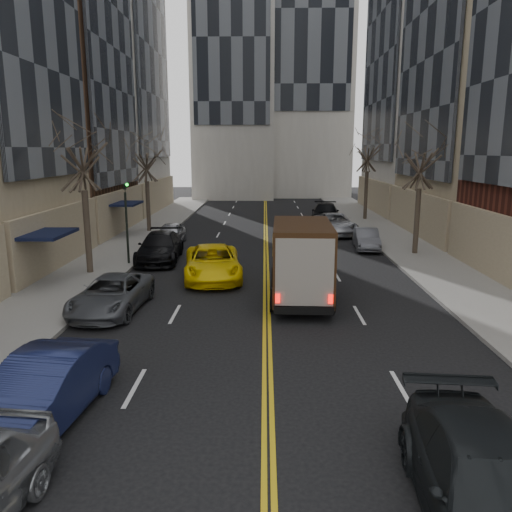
% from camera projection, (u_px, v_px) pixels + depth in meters
% --- Properties ---
extents(sidewalk_left, '(4.00, 66.00, 0.15)m').
position_uv_depth(sidewalk_left, '(125.00, 247.00, 31.76)').
color(sidewalk_left, slate).
rests_on(sidewalk_left, ground).
extents(sidewalk_right, '(4.00, 66.00, 0.15)m').
position_uv_depth(sidewalk_right, '(408.00, 248.00, 31.46)').
color(sidewalk_right, slate).
rests_on(sidewalk_right, ground).
extents(streetwall_left, '(14.00, 49.50, 36.00)m').
position_uv_depth(streetwall_left, '(17.00, 2.00, 32.46)').
color(streetwall_left, '#562319').
rests_on(streetwall_left, ground).
extents(streetwall_right, '(12.26, 49.00, 34.00)m').
position_uv_depth(streetwall_right, '(512.00, 13.00, 33.28)').
color(streetwall_right, '#4C301E').
rests_on(streetwall_right, ground).
extents(tree_lf_mid, '(3.20, 3.20, 8.91)m').
position_uv_depth(tree_lf_mid, '(81.00, 139.00, 23.55)').
color(tree_lf_mid, '#382D23').
rests_on(tree_lf_mid, sidewalk_left).
extents(tree_lf_far, '(3.20, 3.20, 8.12)m').
position_uv_depth(tree_lf_far, '(146.00, 151.00, 36.38)').
color(tree_lf_far, '#382D23').
rests_on(tree_lf_far, sidewalk_left).
extents(tree_rt_mid, '(3.20, 3.20, 8.32)m').
position_uv_depth(tree_rt_mid, '(422.00, 149.00, 28.23)').
color(tree_rt_mid, '#382D23').
rests_on(tree_rt_mid, sidewalk_right).
extents(tree_rt_far, '(3.20, 3.20, 9.11)m').
position_uv_depth(tree_rt_far, '(368.00, 142.00, 42.78)').
color(tree_rt_far, '#382D23').
rests_on(tree_rt_far, sidewalk_right).
extents(traffic_signal, '(0.29, 0.26, 4.70)m').
position_uv_depth(traffic_signal, '(126.00, 214.00, 26.27)').
color(traffic_signal, black).
rests_on(traffic_signal, sidewalk_left).
extents(ups_truck, '(2.63, 6.09, 3.29)m').
position_uv_depth(ups_truck, '(301.00, 261.00, 20.39)').
color(ups_truck, black).
rests_on(ups_truck, ground).
extents(observer_sedan, '(2.63, 5.57, 1.57)m').
position_uv_depth(observer_sedan, '(490.00, 489.00, 8.01)').
color(observer_sedan, black).
rests_on(observer_sedan, ground).
extents(taxi, '(3.30, 5.95, 1.58)m').
position_uv_depth(taxi, '(213.00, 263.00, 24.04)').
color(taxi, yellow).
rests_on(taxi, ground).
extents(pedestrian, '(0.57, 0.67, 1.56)m').
position_uv_depth(pedestrian, '(315.00, 268.00, 23.00)').
color(pedestrian, black).
rests_on(pedestrian, ground).
extents(parked_lf_b, '(2.15, 4.93, 1.58)m').
position_uv_depth(parked_lf_b, '(44.00, 390.00, 11.31)').
color(parked_lf_b, '#12183A').
rests_on(parked_lf_b, ground).
extents(parked_lf_c, '(2.53, 5.00, 1.36)m').
position_uv_depth(parked_lf_c, '(112.00, 294.00, 19.16)').
color(parked_lf_c, '#4E5055').
rests_on(parked_lf_c, ground).
extents(parked_lf_d, '(2.47, 5.53, 1.58)m').
position_uv_depth(parked_lf_d, '(160.00, 247.00, 27.90)').
color(parked_lf_d, black).
rests_on(parked_lf_d, ground).
extents(parked_lf_e, '(1.68, 4.12, 1.40)m').
position_uv_depth(parked_lf_e, '(170.00, 234.00, 32.86)').
color(parked_lf_e, '#A1A3A9').
rests_on(parked_lf_e, ground).
extents(parked_rt_a, '(1.71, 4.07, 1.31)m').
position_uv_depth(parked_rt_a, '(366.00, 239.00, 31.22)').
color(parked_rt_a, '#55575E').
rests_on(parked_rt_a, ground).
extents(parked_rt_b, '(3.00, 5.71, 1.53)m').
position_uv_depth(parked_rt_b, '(335.00, 224.00, 36.72)').
color(parked_rt_b, '#B1B3B9').
rests_on(parked_rt_b, ground).
extents(parked_rt_c, '(2.91, 5.84, 1.63)m').
position_uv_depth(parked_rt_c, '(325.00, 213.00, 42.61)').
color(parked_rt_c, black).
rests_on(parked_rt_c, ground).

